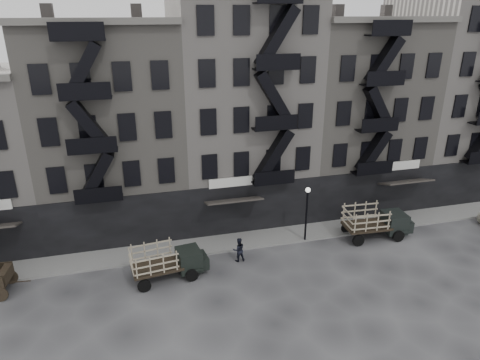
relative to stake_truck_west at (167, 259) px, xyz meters
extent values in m
plane|color=#38383A|center=(7.17, -0.53, -1.35)|extent=(140.00, 140.00, 0.00)
cube|color=slate|center=(7.17, 3.22, -1.28)|extent=(55.00, 2.50, 0.15)
cube|color=gray|center=(-2.83, 9.47, 6.15)|extent=(10.00, 10.00, 15.00)
cube|color=black|center=(-2.83, 4.52, 0.65)|extent=(10.00, 0.35, 4.00)
cube|color=#595651|center=(-2.83, 4.32, 13.85)|extent=(10.00, 0.50, 0.40)
cube|color=#4C4744|center=(-5.83, 9.47, 14.25)|extent=(0.70, 0.70, 1.20)
cube|color=#4C4744|center=(-0.33, 9.47, 14.25)|extent=(0.70, 0.70, 1.20)
cube|color=#A69F99|center=(7.17, 9.47, 7.15)|extent=(10.00, 10.00, 17.00)
cube|color=black|center=(7.17, 4.52, 0.65)|extent=(10.00, 0.35, 4.00)
cube|color=gray|center=(17.17, 9.47, 6.15)|extent=(10.00, 10.00, 15.00)
cube|color=black|center=(17.17, 4.52, 0.65)|extent=(10.00, 0.35, 4.00)
cube|color=#595651|center=(17.17, 4.32, 13.85)|extent=(10.00, 0.50, 0.40)
cube|color=#4C4744|center=(14.17, 9.47, 14.25)|extent=(0.70, 0.70, 1.20)
cube|color=#4C4744|center=(19.67, 9.47, 14.25)|extent=(0.70, 0.70, 1.20)
cube|color=#A69F99|center=(27.17, 9.47, 7.65)|extent=(10.00, 10.00, 18.00)
cube|color=black|center=(27.17, 4.52, 0.65)|extent=(10.00, 0.35, 4.00)
cylinder|color=black|center=(10.17, 2.07, 0.65)|extent=(0.14, 0.14, 4.00)
sphere|color=silver|center=(10.17, 2.07, 2.75)|extent=(0.36, 0.36, 0.36)
cylinder|color=black|center=(-9.51, 1.85, -0.87)|extent=(0.98, 0.19, 0.97)
cube|color=black|center=(-9.43, 0.95, -0.12)|extent=(0.59, 1.45, 0.71)
cube|color=black|center=(-0.66, -0.08, -0.41)|extent=(3.24, 2.15, 0.16)
cube|color=black|center=(1.38, 0.17, -0.32)|extent=(1.62, 1.78, 1.34)
cube|color=black|center=(2.18, 0.27, -0.59)|extent=(0.88, 1.42, 0.80)
cylinder|color=black|center=(1.40, -0.72, -0.95)|extent=(0.82, 0.30, 0.80)
cylinder|color=black|center=(1.18, 1.05, -0.95)|extent=(0.82, 0.30, 0.80)
cylinder|color=black|center=(-1.52, -1.09, -0.95)|extent=(0.82, 0.30, 0.80)
cylinder|color=black|center=(-1.75, 0.68, -0.95)|extent=(0.82, 0.30, 0.80)
cube|color=black|center=(14.72, 1.38, -0.34)|extent=(3.36, 2.10, 0.17)
cube|color=black|center=(16.92, 1.26, -0.25)|extent=(1.63, 1.81, 1.44)
cube|color=black|center=(17.79, 1.21, -0.54)|extent=(0.85, 1.48, 0.86)
cylinder|color=black|center=(16.78, 0.31, -0.92)|extent=(0.87, 0.26, 0.86)
cylinder|color=black|center=(16.88, 2.22, -0.92)|extent=(0.87, 0.26, 0.86)
cylinder|color=black|center=(13.62, 0.48, -0.92)|extent=(0.87, 0.26, 0.86)
cylinder|color=black|center=(13.72, 2.40, -0.92)|extent=(0.87, 0.26, 0.86)
imported|color=black|center=(4.82, 0.78, -0.50)|extent=(0.83, 0.65, 1.70)
camera|label=1|loc=(-1.43, -23.30, 14.47)|focal=32.00mm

